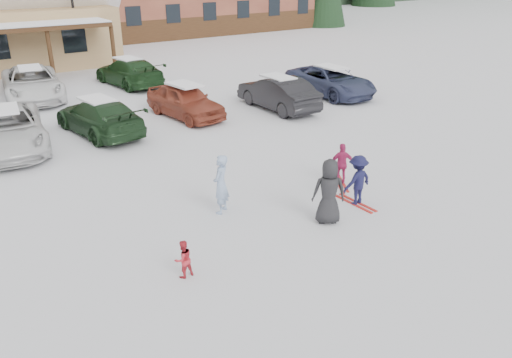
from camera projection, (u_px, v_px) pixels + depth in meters
ground at (269, 231)px, 12.66m from camera, size 160.00×160.00×0.00m
lamp_post at (74, 12)px, 30.76m from camera, size 0.50×0.25×5.88m
adult_skier at (221, 184)px, 13.29m from camera, size 0.72×0.68×1.65m
toddler_red at (183, 259)px, 10.67m from camera, size 0.45×0.36×0.87m
child_navy at (357, 180)px, 13.78m from camera, size 0.95×0.57×1.45m
skis_child_navy at (355, 203)px, 14.07m from camera, size 0.25×1.41×0.03m
child_magenta at (342, 164)px, 15.07m from camera, size 0.82×0.66×1.30m
skis_child_magenta at (340, 183)px, 15.32m from camera, size 0.88×1.31×0.03m
bystander_dark at (329, 192)px, 12.75m from camera, size 1.01×0.93×1.74m
parked_car_2 at (7, 129)px, 17.81m from camera, size 3.16×5.70×1.51m
parked_car_3 at (99, 116)px, 19.49m from camera, size 2.58×5.02×1.39m
parked_car_4 at (185, 101)px, 21.57m from camera, size 2.22×4.43×1.45m
parked_car_5 at (278, 93)px, 22.72m from camera, size 1.60×4.54×1.50m
parked_car_6 at (330, 81)px, 25.17m from camera, size 2.37×5.12×1.42m
parked_car_10 at (32, 84)px, 24.32m from camera, size 3.28×5.91×1.56m
parked_car_11 at (129, 72)px, 27.08m from camera, size 2.62×5.24×1.46m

